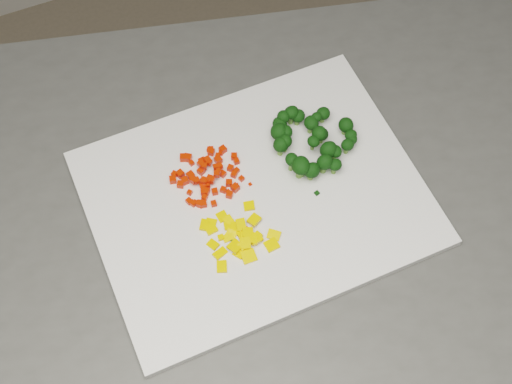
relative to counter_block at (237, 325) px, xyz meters
name	(u,v)px	position (x,y,z in m)	size (l,w,h in m)	color
counter_block	(237,325)	(0.00, 0.00, 0.00)	(0.98, 0.69, 0.90)	#444442
cutting_board	(256,198)	(0.04, 0.01, 0.46)	(0.43, 0.33, 0.01)	silver
carrot_pile	(207,172)	(-0.01, 0.06, 0.47)	(0.10, 0.10, 0.03)	red
pepper_pile	(247,232)	(0.01, -0.04, 0.47)	(0.11, 0.11, 0.02)	#F6B40C
broccoli_pile	(314,140)	(0.14, 0.04, 0.49)	(0.11, 0.11, 0.05)	black
carrot_cube_0	(211,180)	(-0.01, 0.05, 0.47)	(0.01, 0.01, 0.01)	red
carrot_cube_1	(193,203)	(-0.04, 0.03, 0.47)	(0.01, 0.01, 0.01)	red
carrot_cube_2	(204,166)	(-0.01, 0.07, 0.47)	(0.01, 0.01, 0.01)	red
carrot_cube_3	(203,182)	(-0.02, 0.05, 0.47)	(0.01, 0.01, 0.01)	red
carrot_cube_4	(218,160)	(0.02, 0.08, 0.47)	(0.01, 0.01, 0.01)	red
carrot_cube_5	(211,152)	(0.01, 0.09, 0.47)	(0.01, 0.01, 0.01)	red
carrot_cube_6	(199,204)	(-0.03, 0.02, 0.47)	(0.01, 0.01, 0.01)	red
carrot_cube_7	(204,204)	(-0.03, 0.02, 0.47)	(0.01, 0.01, 0.01)	red
carrot_cube_8	(207,185)	(-0.01, 0.05, 0.47)	(0.01, 0.01, 0.01)	red
carrot_cube_9	(205,198)	(-0.02, 0.03, 0.46)	(0.01, 0.01, 0.01)	red
carrot_cube_10	(234,156)	(0.04, 0.07, 0.47)	(0.01, 0.01, 0.01)	red
carrot_cube_11	(221,153)	(0.02, 0.09, 0.46)	(0.01, 0.01, 0.01)	red
carrot_cube_12	(180,184)	(-0.04, 0.06, 0.47)	(0.01, 0.01, 0.01)	red
carrot_cube_13	(197,181)	(-0.02, 0.06, 0.47)	(0.01, 0.01, 0.01)	red
carrot_cube_14	(236,186)	(0.02, 0.03, 0.46)	(0.01, 0.01, 0.01)	red
carrot_cube_15	(185,181)	(-0.04, 0.06, 0.47)	(0.01, 0.01, 0.01)	red
carrot_cube_16	(219,171)	(0.01, 0.06, 0.47)	(0.01, 0.01, 0.01)	red
carrot_cube_17	(236,161)	(0.04, 0.07, 0.47)	(0.01, 0.01, 0.01)	red
carrot_cube_18	(190,175)	(-0.03, 0.07, 0.47)	(0.01, 0.01, 0.01)	red
carrot_cube_19	(230,168)	(0.03, 0.06, 0.47)	(0.01, 0.01, 0.01)	red
carrot_cube_20	(211,149)	(0.01, 0.10, 0.46)	(0.01, 0.01, 0.01)	red
carrot_cube_21	(214,204)	(-0.01, 0.02, 0.47)	(0.01, 0.01, 0.01)	red
carrot_cube_22	(192,163)	(-0.02, 0.09, 0.46)	(0.01, 0.01, 0.01)	red
carrot_cube_23	(223,150)	(0.03, 0.09, 0.47)	(0.01, 0.01, 0.01)	red
carrot_cube_24	(228,192)	(0.01, 0.03, 0.46)	(0.01, 0.01, 0.01)	red
carrot_cube_25	(210,179)	(-0.01, 0.05, 0.47)	(0.01, 0.01, 0.01)	red
carrot_cube_26	(204,192)	(-0.02, 0.04, 0.47)	(0.01, 0.01, 0.01)	red
carrot_cube_27	(188,158)	(-0.02, 0.10, 0.47)	(0.01, 0.01, 0.01)	red
carrot_cube_28	(173,180)	(-0.05, 0.07, 0.47)	(0.01, 0.01, 0.01)	red
carrot_cube_29	(217,174)	(0.00, 0.05, 0.47)	(0.01, 0.01, 0.01)	red
carrot_cube_30	(196,202)	(-0.04, 0.03, 0.46)	(0.01, 0.01, 0.01)	red
carrot_cube_31	(189,201)	(-0.04, 0.03, 0.47)	(0.01, 0.01, 0.01)	red
carrot_cube_32	(220,166)	(0.01, 0.06, 0.47)	(0.01, 0.01, 0.01)	red
carrot_cube_33	(235,188)	(0.02, 0.03, 0.47)	(0.01, 0.01, 0.01)	red
carrot_cube_34	(229,194)	(0.01, 0.02, 0.46)	(0.01, 0.01, 0.01)	red
carrot_cube_35	(218,156)	(0.02, 0.08, 0.46)	(0.01, 0.01, 0.01)	red
carrot_cube_36	(209,150)	(0.01, 0.10, 0.46)	(0.01, 0.01, 0.01)	red
carrot_cube_37	(201,171)	(-0.01, 0.07, 0.47)	(0.01, 0.01, 0.01)	red
carrot_cube_38	(215,192)	(-0.01, 0.03, 0.47)	(0.01, 0.01, 0.01)	red
carrot_cube_39	(203,186)	(-0.02, 0.05, 0.47)	(0.01, 0.01, 0.01)	red
carrot_cube_40	(202,162)	(-0.01, 0.08, 0.47)	(0.01, 0.01, 0.01)	red
carrot_cube_41	(190,193)	(-0.04, 0.05, 0.46)	(0.01, 0.01, 0.01)	red
carrot_cube_42	(229,183)	(0.02, 0.04, 0.47)	(0.01, 0.01, 0.01)	red
carrot_cube_43	(201,204)	(-0.03, 0.02, 0.47)	(0.01, 0.01, 0.01)	red
carrot_cube_44	(223,190)	(0.00, 0.03, 0.47)	(0.01, 0.01, 0.01)	red
carrot_cube_45	(223,174)	(0.01, 0.06, 0.47)	(0.01, 0.01, 0.01)	red
carrot_cube_46	(229,195)	(0.01, 0.02, 0.47)	(0.01, 0.01, 0.01)	red
carrot_cube_47	(180,174)	(-0.04, 0.08, 0.47)	(0.01, 0.01, 0.01)	red
carrot_cube_48	(194,181)	(-0.03, 0.06, 0.47)	(0.01, 0.01, 0.01)	red
carrot_cube_49	(215,167)	(0.01, 0.06, 0.47)	(0.01, 0.01, 0.01)	red
carrot_cube_50	(193,180)	(-0.03, 0.06, 0.47)	(0.01, 0.01, 0.01)	red
carrot_cube_51	(237,170)	(0.03, 0.05, 0.46)	(0.01, 0.01, 0.01)	red
carrot_cube_52	(188,158)	(-0.02, 0.10, 0.47)	(0.01, 0.01, 0.01)	red
carrot_cube_53	(207,160)	(0.00, 0.08, 0.47)	(0.01, 0.01, 0.01)	red
carrot_cube_54	(209,162)	(0.00, 0.08, 0.47)	(0.01, 0.01, 0.01)	red
carrot_cube_55	(201,164)	(-0.01, 0.08, 0.47)	(0.01, 0.01, 0.01)	red
carrot_cube_56	(208,180)	(-0.01, 0.05, 0.47)	(0.01, 0.01, 0.01)	red
carrot_cube_57	(241,179)	(0.03, 0.04, 0.46)	(0.01, 0.01, 0.01)	red
carrot_cube_58	(234,174)	(0.03, 0.05, 0.47)	(0.01, 0.01, 0.01)	red
carrot_cube_59	(183,158)	(-0.03, 0.10, 0.47)	(0.01, 0.01, 0.01)	red
carrot_cube_60	(204,181)	(-0.01, 0.05, 0.47)	(0.01, 0.01, 0.01)	red
carrot_cube_61	(206,192)	(-0.02, 0.04, 0.47)	(0.01, 0.01, 0.01)	red
carrot_cube_62	(219,169)	(0.01, 0.07, 0.46)	(0.01, 0.01, 0.01)	red
carrot_cube_63	(174,174)	(-0.05, 0.08, 0.47)	(0.01, 0.01, 0.01)	red
pepper_chunk_0	(247,237)	(0.01, -0.05, 0.47)	(0.01, 0.02, 0.00)	#F6B40C
pepper_chunk_1	(249,256)	(0.00, -0.07, 0.46)	(0.02, 0.02, 0.00)	#F6B40C
pepper_chunk_2	(245,250)	(0.00, -0.06, 0.46)	(0.02, 0.01, 0.00)	#F6B40C
pepper_chunk_3	(255,238)	(0.02, -0.05, 0.46)	(0.02, 0.01, 0.00)	#F6B40C
pepper_chunk_4	(274,235)	(0.04, -0.05, 0.46)	(0.02, 0.01, 0.00)	#F6B40C
pepper_chunk_5	(211,229)	(-0.03, -0.01, 0.46)	(0.01, 0.01, 0.00)	#F6B40C
pepper_chunk_6	(231,234)	(-0.01, -0.03, 0.46)	(0.01, 0.01, 0.00)	#F6B40C
pepper_chunk_7	(252,239)	(0.01, -0.05, 0.47)	(0.01, 0.01, 0.00)	#F6B40C
pepper_chunk_8	(235,228)	(0.00, -0.03, 0.46)	(0.02, 0.01, 0.00)	#F6B40C
pepper_chunk_9	(272,245)	(0.03, -0.07, 0.46)	(0.02, 0.02, 0.00)	#F6B40C
pepper_chunk_10	(252,238)	(0.01, -0.05, 0.47)	(0.02, 0.01, 0.00)	#F6B40C
pepper_chunk_11	(247,235)	(0.01, -0.04, 0.47)	(0.02, 0.02, 0.00)	#F6B40C
pepper_chunk_12	(256,238)	(0.02, -0.05, 0.47)	(0.02, 0.01, 0.00)	#F6B40C
pepper_chunk_13	(244,244)	(0.00, -0.05, 0.47)	(0.02, 0.01, 0.00)	#F6B40C
pepper_chunk_14	(241,225)	(0.01, -0.03, 0.47)	(0.02, 0.01, 0.00)	#F6B40C
pepper_chunk_15	(222,217)	(-0.01, 0.00, 0.46)	(0.01, 0.01, 0.00)	#F6B40C
pepper_chunk_16	(230,222)	(-0.01, -0.01, 0.46)	(0.02, 0.01, 0.00)	#F6B40C
pepper_chunk_17	(248,233)	(0.01, -0.04, 0.47)	(0.01, 0.01, 0.00)	#F6B40C
pepper_chunk_18	(211,223)	(-0.03, -0.01, 0.46)	(0.01, 0.01, 0.00)	#F6B40C
pepper_chunk_19	(220,253)	(-0.03, -0.05, 0.46)	(0.02, 0.01, 0.00)	#F6B40C
pepper_chunk_20	(243,236)	(0.00, -0.04, 0.46)	(0.01, 0.02, 0.00)	#F6B40C
pepper_chunk_21	(229,226)	(-0.01, -0.02, 0.46)	(0.01, 0.01, 0.00)	#F6B40C
pepper_chunk_22	(248,231)	(0.01, -0.04, 0.47)	(0.01, 0.01, 0.00)	#F6B40C
pepper_chunk_23	(254,220)	(0.02, -0.03, 0.47)	(0.01, 0.02, 0.00)	#F6B40C
pepper_chunk_24	(222,267)	(-0.04, -0.07, 0.46)	(0.01, 0.02, 0.00)	#F6B40C
pepper_chunk_25	(213,245)	(-0.04, -0.04, 0.46)	(0.01, 0.01, 0.00)	#F6B40C
pepper_chunk_26	(239,254)	(-0.01, -0.06, 0.46)	(0.01, 0.01, 0.00)	#F6B40C
pepper_chunk_27	(235,246)	(-0.01, -0.05, 0.47)	(0.02, 0.02, 0.00)	#F6B40C
pepper_chunk_28	(249,206)	(0.03, 0.00, 0.46)	(0.01, 0.01, 0.00)	#F6B40C
pepper_chunk_29	(206,225)	(-0.04, -0.01, 0.46)	(0.01, 0.02, 0.00)	#F6B40C
pepper_chunk_30	(228,238)	(-0.02, -0.03, 0.46)	(0.01, 0.01, 0.00)	#F6B40C
pepper_chunk_31	(245,243)	(0.00, -0.05, 0.47)	(0.01, 0.02, 0.00)	#F6B40C
broccoli_floret_0	(324,165)	(0.14, 0.01, 0.48)	(0.03, 0.03, 0.03)	black
broccoli_floret_1	(311,172)	(0.12, 0.01, 0.48)	(0.03, 0.03, 0.03)	black
broccoli_floret_2	(345,127)	(0.19, 0.05, 0.48)	(0.03, 0.03, 0.03)	black
broccoli_floret_3	(347,147)	(0.18, 0.02, 0.47)	(0.02, 0.02, 0.03)	black
broccoli_floret_4	(334,155)	(0.16, 0.02, 0.48)	(0.02, 0.02, 0.03)	black
broccoli_floret_5	(300,169)	(0.11, 0.01, 0.48)	(0.03, 0.03, 0.04)	black
broccoli_floret_6	(291,116)	(0.13, 0.10, 0.48)	(0.03, 0.03, 0.03)	black
broccoli_floret_7	(321,137)	(0.16, 0.05, 0.47)	(0.02, 0.02, 0.03)	black
broccoli_floret_8	(313,144)	(0.14, 0.04, 0.49)	(0.02, 0.02, 0.02)	black
broccoli_floret_9	(283,120)	(0.12, 0.10, 0.48)	(0.02, 0.02, 0.03)	black
broccoli_floret_10	(316,121)	(0.16, 0.08, 0.48)	(0.02, 0.02, 0.03)	black
broccoli_floret_11	(322,116)	(0.17, 0.08, 0.47)	(0.03, 0.03, 0.03)	black
broccoli_floret_12	(291,163)	(0.10, 0.03, 0.48)	(0.02, 0.02, 0.03)	black
broccoli_floret_13	(318,137)	(0.15, 0.04, 0.49)	(0.03, 0.03, 0.03)	black
broccoli_floret_14	(280,147)	(0.10, 0.06, 0.48)	(0.03, 0.03, 0.03)	black
broccoli_floret_15	(303,171)	(0.11, 0.01, 0.47)	(0.02, 0.02, 0.02)	black
broccoli_floret_16	(327,153)	(0.15, 0.02, 0.48)	(0.03, 0.03, 0.04)	black
broccoli_floret_17	(278,134)	(0.10, 0.08, 0.48)	(0.03, 0.03, 0.03)	black
broccoli_floret_18	(285,144)	(0.11, 0.06, 0.48)	(0.02, 0.02, 0.03)	black
broccoli_floret_19	(285,135)	(0.11, 0.07, 0.48)	(0.03, 0.03, 0.03)	black
broccoli_floret_20	(310,126)	(0.15, 0.07, 0.48)	(0.03, 0.03, 0.03)	black
broccoli_floret_21	(351,142)	(0.19, 0.03, 0.47)	(0.02, 0.02, 0.02)	black
broccoli_floret_22	(297,118)	(0.14, 0.09, 0.47)	(0.03, 0.03, 0.03)	black
broccoli_floret_23	(350,138)	(0.19, 0.04, 0.47)	(0.02, 0.02, 0.03)	black
broccoli_floret_24	(279,126)	(0.11, 0.09, 0.47)	(0.03, 0.03, 0.03)	black
broccoli_floret_25	(334,167)	(0.15, 0.00, 0.47)	(0.02, 0.02, 0.03)	black
stray_bit_0	(247,230)	(0.01, -0.03, 0.46)	(0.01, 0.01, 0.00)	red
stray_bit_1	(234,243)	(-0.01, -0.04, 0.46)	(0.01, 0.01, 0.00)	black
stray_bit_2	(250,184)	(0.04, 0.03, 0.46)	(0.00, 0.00, 0.00)	red
stray_bit_3	(239,251)	(-0.01, -0.06, 0.46)	(0.01, 0.01, 0.00)	#F6B40C
stray_bit_4	(293,155)	(0.11, 0.05, 0.46)	(0.00, 0.00, 0.00)	#F6B40C
stray_bit_5	(201,207)	(-0.03, 0.02, 0.46)	(0.00, 0.00, 0.00)	red
stray_bit_6	(281,147)	(0.10, 0.06, 0.46)	(0.01, 0.01, 0.00)	black
stray_bit_7	(221,237)	(-0.02, -0.03, 0.46)	(0.01, 0.01, 0.01)	#F6B40C
stray_bit_8	(317,193)	(0.12, -0.02, 0.46)	(0.01, 0.01, 0.00)	black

